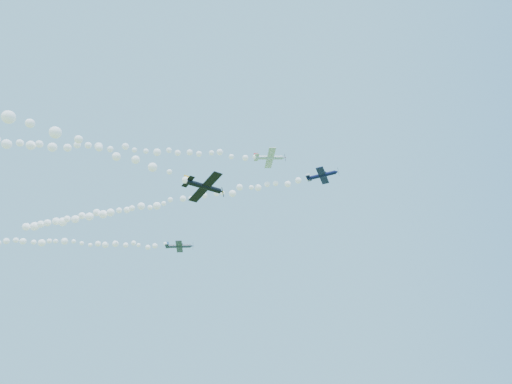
% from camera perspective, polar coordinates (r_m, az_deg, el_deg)
% --- Properties ---
extents(plane_white, '(7.14, 7.58, 1.92)m').
position_cam_1_polar(plane_white, '(93.79, 1.87, 4.61)').
color(plane_white, silver).
extents(smoke_trail_white, '(75.69, 25.96, 3.02)m').
position_cam_1_polar(smoke_trail_white, '(97.25, -23.40, 5.73)').
color(smoke_trail_white, white).
extents(plane_navy, '(7.28, 7.68, 1.94)m').
position_cam_1_polar(plane_navy, '(91.95, 8.85, 2.22)').
color(plane_navy, '#0C0F37').
extents(smoke_trail_navy, '(77.18, 13.38, 2.84)m').
position_cam_1_polar(smoke_trail_navy, '(105.35, -13.61, -1.66)').
color(smoke_trail_navy, white).
extents(plane_grey, '(7.24, 7.67, 1.94)m').
position_cam_1_polar(plane_grey, '(110.08, -10.21, -7.12)').
color(plane_grey, '#343B4C').
extents(smoke_trail_grey, '(69.53, 22.86, 3.25)m').
position_cam_1_polar(smoke_trail_grey, '(119.22, -29.03, -5.80)').
color(smoke_trail_grey, white).
extents(plane_black, '(6.40, 6.32, 2.34)m').
position_cam_1_polar(plane_black, '(65.40, -6.85, 0.71)').
color(plane_black, black).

